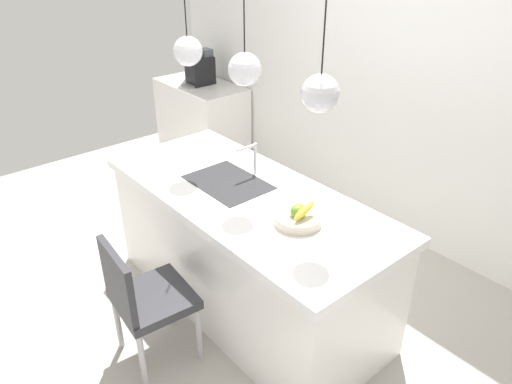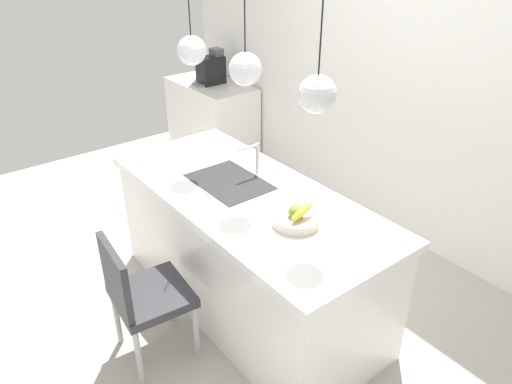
% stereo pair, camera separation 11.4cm
% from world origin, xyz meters
% --- Properties ---
extents(floor, '(6.60, 6.60, 0.00)m').
position_xyz_m(floor, '(0.00, 0.00, 0.00)').
color(floor, '#BCB7AD').
rests_on(floor, ground).
extents(back_wall, '(6.00, 0.10, 2.60)m').
position_xyz_m(back_wall, '(0.00, 1.65, 1.30)').
color(back_wall, white).
rests_on(back_wall, ground).
extents(kitchen_island, '(2.13, 0.93, 0.91)m').
position_xyz_m(kitchen_island, '(0.00, 0.00, 0.46)').
color(kitchen_island, white).
rests_on(kitchen_island, ground).
extents(sink_basin, '(0.56, 0.40, 0.02)m').
position_xyz_m(sink_basin, '(-0.19, 0.00, 0.90)').
color(sink_basin, '#2D2D30').
rests_on(sink_basin, kitchen_island).
extents(faucet, '(0.02, 0.17, 0.22)m').
position_xyz_m(faucet, '(-0.19, 0.21, 1.05)').
color(faucet, silver).
rests_on(faucet, kitchen_island).
extents(fruit_bowl, '(0.28, 0.28, 0.16)m').
position_xyz_m(fruit_bowl, '(0.48, -0.00, 0.95)').
color(fruit_bowl, beige).
rests_on(fruit_bowl, kitchen_island).
extents(side_counter, '(1.10, 0.60, 0.85)m').
position_xyz_m(side_counter, '(-2.40, 1.28, 0.42)').
color(side_counter, white).
rests_on(side_counter, ground).
extents(coffee_machine, '(0.20, 0.35, 0.38)m').
position_xyz_m(coffee_machine, '(-2.38, 1.28, 1.01)').
color(coffee_machine, black).
rests_on(coffee_machine, side_counter).
extents(chair_near, '(0.49, 0.47, 0.87)m').
position_xyz_m(chair_near, '(0.01, -0.80, 0.50)').
color(chair_near, '#333338').
rests_on(chair_near, ground).
extents(pendant_light_left, '(0.19, 0.19, 0.79)m').
position_xyz_m(pendant_light_left, '(-0.59, 0.00, 1.71)').
color(pendant_light_left, silver).
extents(pendant_light_center, '(0.19, 0.19, 0.79)m').
position_xyz_m(pendant_light_center, '(0.00, 0.00, 1.71)').
color(pendant_light_center, silver).
extents(pendant_light_right, '(0.19, 0.19, 0.79)m').
position_xyz_m(pendant_light_right, '(0.59, 0.00, 1.71)').
color(pendant_light_right, silver).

